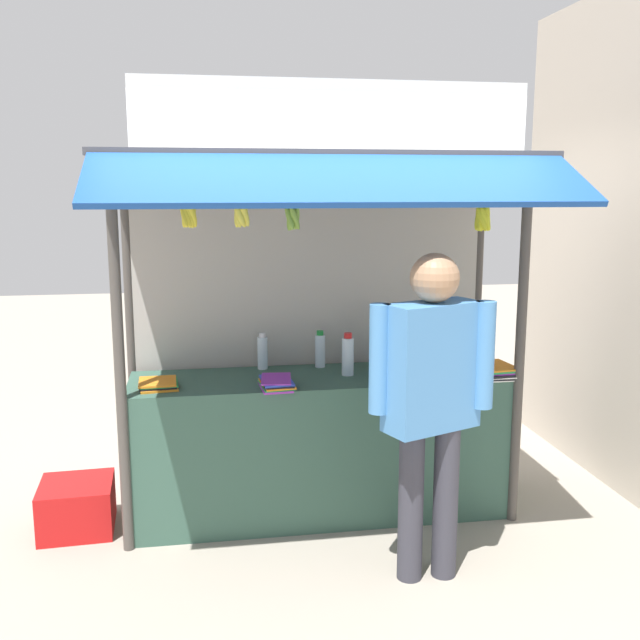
% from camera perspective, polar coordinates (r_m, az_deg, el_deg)
% --- Properties ---
extents(ground_plane, '(20.00, 20.00, 0.00)m').
position_cam_1_polar(ground_plane, '(4.74, 0.00, -14.78)').
color(ground_plane, '#9E9384').
extents(stall_counter, '(2.30, 0.61, 0.88)m').
position_cam_1_polar(stall_counter, '(4.57, 0.00, -9.79)').
color(stall_counter, '#385B4C').
rests_on(stall_counter, ground).
extents(stall_structure, '(2.50, 1.43, 2.56)m').
position_cam_1_polar(stall_structure, '(4.39, -0.15, 4.11)').
color(stall_structure, '#4C4742').
rests_on(stall_structure, ground).
extents(water_bottle_far_right, '(0.06, 0.06, 0.22)m').
position_cam_1_polar(water_bottle_far_right, '(4.56, 4.57, -2.73)').
color(water_bottle_far_right, silver).
rests_on(water_bottle_far_right, stall_counter).
extents(water_bottle_front_left, '(0.08, 0.08, 0.29)m').
position_cam_1_polar(water_bottle_front_left, '(4.76, 7.89, -1.85)').
color(water_bottle_front_left, silver).
rests_on(water_bottle_front_left, stall_counter).
extents(water_bottle_back_left, '(0.07, 0.07, 0.24)m').
position_cam_1_polar(water_bottle_back_left, '(4.64, 0.01, -2.38)').
color(water_bottle_back_left, silver).
rests_on(water_bottle_back_left, stall_counter).
extents(water_bottle_left, '(0.07, 0.07, 0.26)m').
position_cam_1_polar(water_bottle_left, '(4.44, 2.20, -2.80)').
color(water_bottle_left, silver).
rests_on(water_bottle_left, stall_counter).
extents(water_bottle_rear_center, '(0.09, 0.09, 0.31)m').
position_cam_1_polar(water_bottle_rear_center, '(4.51, 6.19, -2.36)').
color(water_bottle_rear_center, silver).
rests_on(water_bottle_rear_center, stall_counter).
extents(water_bottle_mid_right, '(0.07, 0.07, 0.23)m').
position_cam_1_polar(water_bottle_mid_right, '(4.61, -4.55, -2.53)').
color(water_bottle_mid_right, silver).
rests_on(water_bottle_mid_right, stall_counter).
extents(magazine_stack_back_right, '(0.24, 0.28, 0.06)m').
position_cam_1_polar(magazine_stack_back_right, '(4.49, 9.95, -4.02)').
color(magazine_stack_back_right, blue).
rests_on(magazine_stack_back_right, stall_counter).
extents(magazine_stack_center, '(0.24, 0.26, 0.04)m').
position_cam_1_polar(magazine_stack_center, '(4.30, -12.63, -4.94)').
color(magazine_stack_center, orange).
rests_on(magazine_stack_center, stall_counter).
extents(magazine_stack_right, '(0.20, 0.29, 0.06)m').
position_cam_1_polar(magazine_stack_right, '(4.19, -3.46, -4.98)').
color(magazine_stack_right, purple).
rests_on(magazine_stack_right, stall_counter).
extents(magazine_stack_mid_left, '(0.24, 0.30, 0.08)m').
position_cam_1_polar(magazine_stack_mid_left, '(4.55, 13.54, -3.90)').
color(magazine_stack_mid_left, white).
rests_on(magazine_stack_mid_left, stall_counter).
extents(banana_bunch_inner_left, '(0.10, 0.10, 0.27)m').
position_cam_1_polar(banana_bunch_inner_left, '(3.83, -10.29, 8.27)').
color(banana_bunch_inner_left, '#332D23').
extents(banana_bunch_leftmost, '(0.10, 0.10, 0.27)m').
position_cam_1_polar(banana_bunch_leftmost, '(3.83, -6.22, 8.34)').
color(banana_bunch_leftmost, '#332D23').
extents(banana_bunch_inner_right, '(0.10, 0.09, 0.29)m').
position_cam_1_polar(banana_bunch_inner_right, '(3.86, -2.17, 8.17)').
color(banana_bunch_inner_right, '#332D23').
extents(banana_bunch_rightmost, '(0.11, 0.11, 0.31)m').
position_cam_1_polar(banana_bunch_rightmost, '(4.13, 12.71, 7.85)').
color(banana_bunch_rightmost, '#332D23').
extents(vendor_person, '(0.65, 0.37, 1.71)m').
position_cam_1_polar(vendor_person, '(3.69, 8.78, -5.31)').
color(vendor_person, '#383842').
rests_on(vendor_person, ground).
extents(plastic_crate, '(0.44, 0.44, 0.29)m').
position_cam_1_polar(plastic_crate, '(4.68, -18.58, -13.74)').
color(plastic_crate, red).
rests_on(plastic_crate, ground).
extents(neighbour_wall, '(0.20, 2.40, 3.32)m').
position_cam_1_polar(neighbour_wall, '(5.35, 22.49, 5.80)').
color(neighbour_wall, beige).
rests_on(neighbour_wall, ground).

